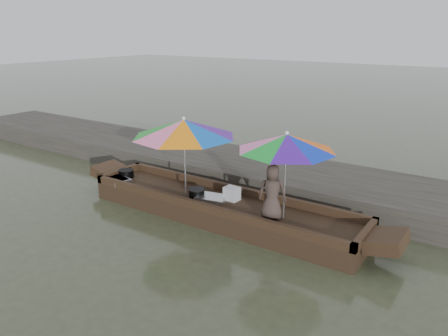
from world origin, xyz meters
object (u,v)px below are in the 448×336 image
Objects in this scene: supply_bag at (232,194)px; tray_scallop at (212,198)px; cooking_pot at (126,174)px; charcoal_grill at (197,193)px; vendor at (272,192)px; tray_crayfish at (117,180)px; umbrella_bow at (185,156)px; boat_hull at (221,210)px; umbrella_stern at (285,176)px.

tray_scallop is at bearing -151.89° from supply_bag.
cooking_pot is 0.55× the size of tray_scallop.
charcoal_grill is 0.72m from supply_bag.
charcoal_grill is (2.00, -0.04, -0.01)m from cooking_pot.
tray_scallop is at bearing -25.94° from vendor.
vendor reaches higher than tray_crayfish.
umbrella_bow is (1.69, 0.01, 0.69)m from cooking_pot.
boat_hull is 17.03× the size of cooking_pot.
tray_scallop reaches higher than boat_hull.
tray_scallop is 0.35× the size of umbrella_stern.
cooking_pot is at bearing 178.94° from charcoal_grill.
vendor is 0.58× the size of umbrella_stern.
charcoal_grill is at bearing -23.04° from vendor.
tray_crayfish is (-2.50, -0.34, 0.22)m from boat_hull.
tray_scallop is (2.33, 0.01, -0.06)m from cooking_pot.
charcoal_grill is at bearing -7.90° from umbrella_bow.
tray_scallop is 2.13× the size of supply_bag.
cooking_pot is 1.18× the size of supply_bag.
boat_hull is at bearing 7.75° from tray_crayfish.
supply_bag is at bearing 170.95° from umbrella_stern.
boat_hull is 3.33× the size of umbrella_stern.
cooking_pot is 0.16× the size of umbrella_bow.
charcoal_grill is at bearing -160.98° from supply_bag.
charcoal_grill reaches higher than tray_crayfish.
vendor is at bearing -7.04° from boat_hull.
tray_scallop is 1.71m from umbrella_stern.
cooking_pot is at bearing -179.66° from tray_scallop.
cooking_pot is at bearing -179.86° from boat_hull.
tray_crayfish is 1.90× the size of charcoal_grill.
tray_crayfish is 2.31m from tray_scallop.
cooking_pot is 1.05× the size of charcoal_grill.
tray_scallop is at bearing 8.61° from charcoal_grill.
umbrella_bow reaches higher than tray_scallop.
cooking_pot is 0.34× the size of vendor.
charcoal_grill is 2.00m from umbrella_stern.
charcoal_grill is 1.77m from vendor.
supply_bag reaches higher than cooking_pot.
boat_hull is at bearing -2.06° from tray_scallop.
supply_bag reaches higher than boat_hull.
boat_hull is at bearing 0.14° from cooking_pot.
tray_scallop is 1.47m from vendor.
boat_hull is 9.40× the size of tray_scallop.
tray_crayfish is 3.91m from umbrella_stern.
charcoal_grill is at bearing -178.69° from umbrella_stern.
boat_hull is 17.87× the size of charcoal_grill.
vendor reaches higher than boat_hull.
vendor is at bearing -3.36° from charcoal_grill.
supply_bag is (0.34, 0.18, 0.10)m from tray_scallop.
boat_hull is at bearing 4.41° from charcoal_grill.
umbrella_stern reaches higher than vendor.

